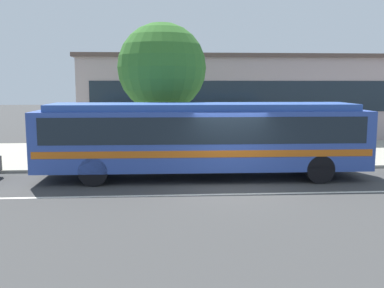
# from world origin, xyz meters

# --- Properties ---
(ground_plane) EXTENTS (120.00, 120.00, 0.00)m
(ground_plane) POSITION_xyz_m (0.00, 0.00, 0.00)
(ground_plane) COLOR #3C3C3C
(sidewalk_slab) EXTENTS (60.00, 8.00, 0.12)m
(sidewalk_slab) POSITION_xyz_m (0.00, 7.04, 0.06)
(sidewalk_slab) COLOR #A19D8E
(sidewalk_slab) RESTS_ON ground_plane
(lane_stripe_center) EXTENTS (56.00, 0.16, 0.01)m
(lane_stripe_center) POSITION_xyz_m (0.00, -0.80, 0.00)
(lane_stripe_center) COLOR silver
(lane_stripe_center) RESTS_ON ground_plane
(transit_bus) EXTENTS (11.96, 2.68, 2.76)m
(transit_bus) POSITION_xyz_m (-0.83, 1.69, 1.61)
(transit_bus) COLOR #304BA1
(transit_bus) RESTS_ON ground_plane
(pedestrian_waiting_near_sign) EXTENTS (0.48, 0.48, 1.62)m
(pedestrian_waiting_near_sign) POSITION_xyz_m (4.41, 4.02, 1.07)
(pedestrian_waiting_near_sign) COLOR #242C47
(pedestrian_waiting_near_sign) RESTS_ON sidewalk_slab
(pedestrian_walking_along_curb) EXTENTS (0.48, 0.48, 1.70)m
(pedestrian_walking_along_curb) POSITION_xyz_m (1.30, 3.50, 1.11)
(pedestrian_walking_along_curb) COLOR navy
(pedestrian_walking_along_curb) RESTS_ON sidewalk_slab
(pedestrian_standing_by_tree) EXTENTS (0.45, 0.45, 1.75)m
(pedestrian_standing_by_tree) POSITION_xyz_m (-2.39, 3.99, 1.15)
(pedestrian_standing_by_tree) COLOR #1E394C
(pedestrian_standing_by_tree) RESTS_ON sidewalk_slab
(bus_stop_sign) EXTENTS (0.08, 0.44, 2.42)m
(bus_stop_sign) POSITION_xyz_m (3.64, 3.61, 1.68)
(bus_stop_sign) COLOR gray
(bus_stop_sign) RESTS_ON sidewalk_slab
(street_tree_near_stop) EXTENTS (3.88, 3.88, 5.99)m
(street_tree_near_stop) POSITION_xyz_m (-2.29, 5.25, 4.15)
(street_tree_near_stop) COLOR brown
(street_tree_near_stop) RESTS_ON sidewalk_slab
(station_building) EXTENTS (19.27, 6.98, 5.21)m
(station_building) POSITION_xyz_m (2.29, 14.31, 2.61)
(station_building) COLOR #A59394
(station_building) RESTS_ON ground_plane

